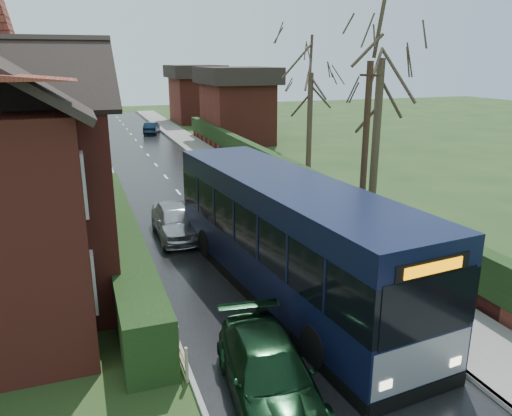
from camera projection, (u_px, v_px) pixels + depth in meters
name	position (u px, v px, depth m)	size (l,w,h in m)	color
ground	(268.00, 303.00, 15.20)	(140.00, 140.00, 0.00)	#344B20
road	(194.00, 212.00, 24.22)	(6.00, 100.00, 0.02)	black
pavement	(276.00, 203.00, 25.58)	(2.50, 100.00, 0.14)	slate
kerb_right	(254.00, 205.00, 25.19)	(0.12, 100.00, 0.14)	gray
kerb_left	(130.00, 218.00, 23.22)	(0.12, 100.00, 0.10)	gray
front_hedge	(120.00, 240.00, 18.22)	(1.20, 16.00, 1.60)	black
picket_fence	(141.00, 246.00, 18.57)	(0.10, 16.00, 0.90)	#9C8E6A
right_wall_hedge	(304.00, 182.00, 25.80)	(0.60, 50.00, 1.80)	maroon
bus	(286.00, 238.00, 15.44)	(3.94, 12.30, 3.67)	black
car_silver	(175.00, 220.00, 20.70)	(1.68, 4.18, 1.42)	#ACACB1
car_green	(269.00, 373.00, 10.72)	(1.82, 4.47, 1.30)	black
car_distant	(152.00, 128.00, 49.54)	(1.23, 3.54, 1.17)	#101F32
bus_stop_sign	(423.00, 256.00, 14.24)	(0.18, 0.40, 2.65)	slate
telegraph_pole	(365.00, 157.00, 18.86)	(0.33, 0.90, 7.09)	black
tree_right_near	(382.00, 46.00, 20.52)	(4.76, 4.76, 10.27)	#372D20
tree_right_far	(311.00, 65.00, 30.72)	(4.70, 4.70, 9.07)	#382A21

